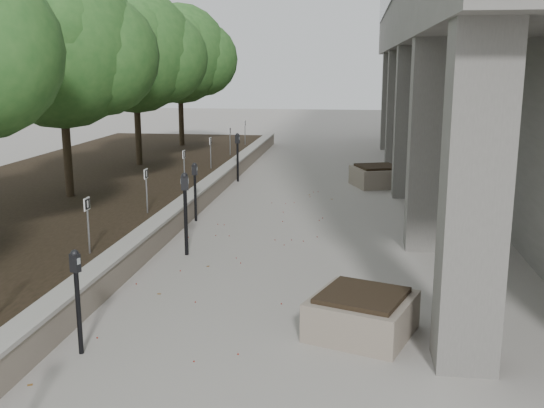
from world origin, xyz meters
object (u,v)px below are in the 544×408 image
Objects in this scene: crabapple_tree_4 at (136,78)px; crabapple_tree_5 at (180,75)px; parking_meter_2 at (78,302)px; parking_meter_5 at (238,157)px; planter_back at (377,176)px; crabapple_tree_3 at (62,82)px; parking_meter_3 at (186,214)px; parking_meter_4 at (195,192)px; planter_front at (362,314)px.

crabapple_tree_4 is 1.00× the size of crabapple_tree_5.
parking_meter_2 is 11.93m from parking_meter_5.
crabapple_tree_5 is at bearing 143.17° from planter_back.
planter_back is (7.49, -0.61, -2.81)m from crabapple_tree_4.
crabapple_tree_3 is 3.65× the size of parking_meter_5.
parking_meter_5 is 1.13× the size of planter_back.
crabapple_tree_5 reaches higher than parking_meter_3.
crabapple_tree_5 is at bearing 130.70° from parking_meter_5.
parking_meter_4 is 1.09× the size of planter_front.
crabapple_tree_5 is (0.00, 10.00, 0.00)m from crabapple_tree_3.
parking_meter_3 is 4.59m from planter_front.
crabapple_tree_5 reaches higher than parking_meter_2.
parking_meter_3 is at bearing -39.65° from crabapple_tree_3.
parking_meter_5 is at bearing 110.43° from parking_meter_2.
parking_meter_2 is at bearing -86.89° from parking_meter_4.
crabapple_tree_5 is at bearing 113.24° from planter_front.
crabapple_tree_4 reaches higher than parking_meter_3.
parking_meter_2 is at bearing -78.45° from crabapple_tree_5.
parking_meter_3 is at bearing -76.93° from parking_meter_5.
parking_meter_2 is 1.09× the size of planter_front.
crabapple_tree_5 is 4.02× the size of parking_meter_4.
crabapple_tree_3 is 4.40× the size of planter_front.
parking_meter_3 is 1.06× the size of parking_meter_5.
crabapple_tree_3 and crabapple_tree_5 have the same top height.
parking_meter_4 is (-0.49, 2.60, -0.11)m from parking_meter_3.
parking_meter_5 reaches higher than planter_front.
parking_meter_3 is at bearing 106.48° from parking_meter_2.
crabapple_tree_4 is at bearing 175.34° from planter_back.
crabapple_tree_5 is 3.45× the size of parking_meter_3.
crabapple_tree_5 is (0.00, 5.00, 0.00)m from crabapple_tree_4.
parking_meter_4 is (3.25, -10.50, -2.44)m from crabapple_tree_5.
planter_back is (7.49, 4.39, -2.81)m from crabapple_tree_3.
crabapple_tree_5 reaches higher than planter_front.
crabapple_tree_4 is 13.07m from parking_meter_2.
parking_meter_4 is (3.25, -5.50, -2.44)m from crabapple_tree_4.
parking_meter_2 reaches higher than planter_back.
crabapple_tree_3 is at bearing 138.03° from planter_front.
crabapple_tree_3 reaches higher than planter_front.
parking_meter_3 is 8.39m from planter_back.
parking_meter_5 is 4.25m from planter_back.
crabapple_tree_4 reaches higher than planter_front.
crabapple_tree_4 is 8.03m from planter_back.
planter_front is at bearing -56.45° from parking_meter_4.
planter_back is (4.22, -0.20, -0.44)m from parking_meter_5.
parking_meter_4 is at bearing 111.57° from parking_meter_2.
parking_meter_4 is 6.91m from planter_front.
parking_meter_4 is at bearing 122.90° from planter_front.
planter_front is at bearing -57.17° from parking_meter_3.
crabapple_tree_3 is at bearing -90.00° from crabapple_tree_4.
parking_meter_2 is (3.54, -17.34, -2.45)m from crabapple_tree_5.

